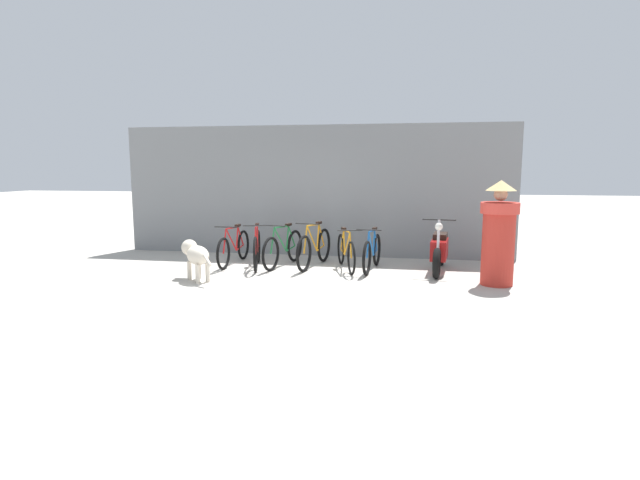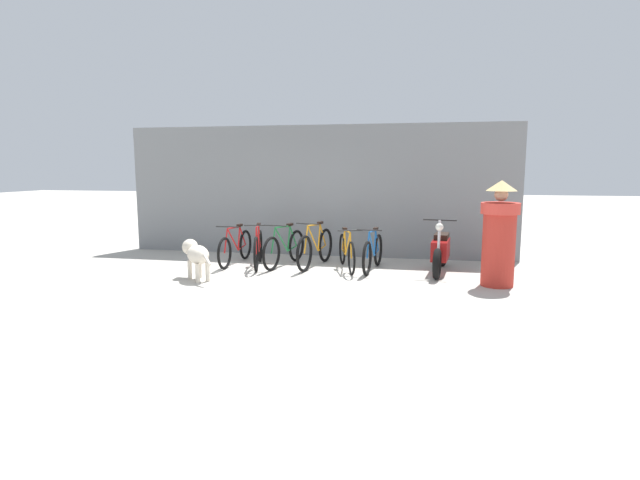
% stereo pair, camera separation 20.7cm
% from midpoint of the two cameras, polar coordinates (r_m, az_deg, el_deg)
% --- Properties ---
extents(ground_plane, '(60.00, 60.00, 0.00)m').
position_cam_midpoint_polar(ground_plane, '(8.20, -5.57, -5.28)').
color(ground_plane, '#ADA89E').
extents(shop_wall_back, '(8.55, 0.20, 2.82)m').
position_cam_midpoint_polar(shop_wall_back, '(10.95, -1.32, 5.62)').
color(shop_wall_back, slate).
rests_on(shop_wall_back, ground).
extents(bicycle_0, '(0.46, 1.72, 0.81)m').
position_cam_midpoint_polar(bicycle_0, '(10.10, -10.39, -0.89)').
color(bicycle_0, black).
rests_on(bicycle_0, ground).
extents(bicycle_1, '(0.53, 1.61, 0.86)m').
position_cam_midpoint_polar(bicycle_1, '(9.75, -7.82, -1.03)').
color(bicycle_1, black).
rests_on(bicycle_1, ground).
extents(bicycle_2, '(0.51, 1.68, 0.85)m').
position_cam_midpoint_polar(bicycle_2, '(9.79, -4.81, -0.99)').
color(bicycle_2, black).
rests_on(bicycle_2, ground).
extents(bicycle_3, '(0.48, 1.76, 0.89)m').
position_cam_midpoint_polar(bicycle_3, '(9.70, -1.25, -0.94)').
color(bicycle_3, black).
rests_on(bicycle_3, ground).
extents(bicycle_4, '(0.61, 1.58, 0.80)m').
position_cam_midpoint_polar(bicycle_4, '(9.46, 2.35, -1.36)').
color(bicycle_4, black).
rests_on(bicycle_4, ground).
extents(bicycle_5, '(0.46, 1.60, 0.82)m').
position_cam_midpoint_polar(bicycle_5, '(9.41, 5.35, -1.45)').
color(bicycle_5, black).
rests_on(bicycle_5, ground).
extents(motorcycle, '(0.58, 1.76, 1.02)m').
position_cam_midpoint_polar(motorcycle, '(9.43, 12.87, -1.23)').
color(motorcycle, black).
rests_on(motorcycle, ground).
extents(stray_dog, '(0.84, 0.79, 0.67)m').
position_cam_midpoint_polar(stray_dog, '(8.81, -14.68, -1.61)').
color(stray_dog, beige).
rests_on(stray_dog, ground).
extents(person_in_robes, '(0.66, 0.66, 1.72)m').
position_cam_midpoint_polar(person_in_robes, '(8.59, 19.10, 0.73)').
color(person_in_robes, '#B72D23').
rests_on(person_in_robes, ground).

